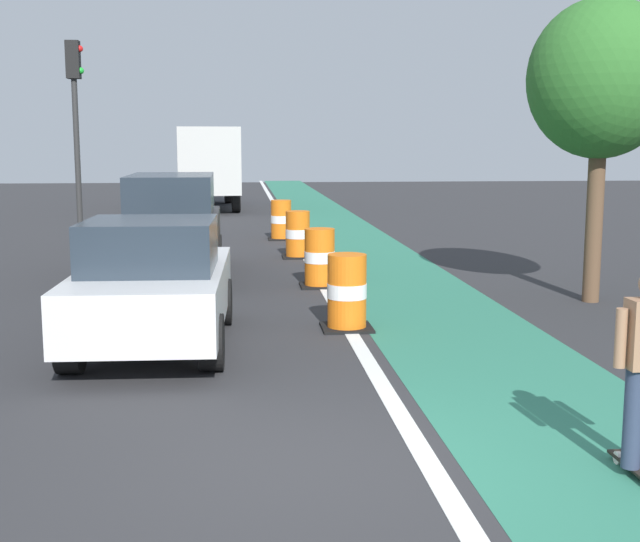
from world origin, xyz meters
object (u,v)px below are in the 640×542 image
(traffic_barrel_front, at_px, (347,293))
(traffic_barrel_back, at_px, (298,235))
(traffic_light_corner, at_px, (76,108))
(delivery_truck_down_block, at_px, (206,163))
(traffic_barrel_mid, at_px, (320,258))
(parked_suv_second, at_px, (172,225))
(parked_sedan_nearest, at_px, (153,285))
(traffic_barrel_far, at_px, (281,220))
(street_tree_sidewalk, at_px, (601,81))

(traffic_barrel_front, xyz_separation_m, traffic_barrel_back, (-0.17, 7.62, 0.00))
(traffic_light_corner, bearing_deg, delivery_truck_down_block, 78.54)
(traffic_barrel_mid, bearing_deg, parked_suv_second, 152.04)
(parked_sedan_nearest, distance_m, parked_suv_second, 5.92)
(traffic_barrel_far, distance_m, traffic_light_corner, 6.17)
(traffic_barrel_front, bearing_deg, traffic_barrel_back, 91.25)
(delivery_truck_down_block, bearing_deg, parked_suv_second, -90.16)
(parked_sedan_nearest, distance_m, traffic_light_corner, 11.06)
(traffic_barrel_mid, xyz_separation_m, street_tree_sidewalk, (4.43, -1.91, 3.14))
(parked_sedan_nearest, xyz_separation_m, delivery_truck_down_block, (-0.15, 23.46, 1.01))
(parked_suv_second, relative_size, traffic_barrel_far, 4.23)
(traffic_barrel_front, distance_m, traffic_barrel_back, 7.62)
(delivery_truck_down_block, xyz_separation_m, street_tree_sidewalk, (7.20, -20.95, 1.82))
(traffic_barrel_mid, bearing_deg, street_tree_sidewalk, -23.30)
(traffic_light_corner, relative_size, street_tree_sidewalk, 1.02)
(traffic_barrel_front, relative_size, delivery_truck_down_block, 0.14)
(traffic_barrel_mid, height_order, street_tree_sidewalk, street_tree_sidewalk)
(parked_suv_second, height_order, traffic_barrel_far, parked_suv_second)
(delivery_truck_down_block, relative_size, street_tree_sidewalk, 1.55)
(street_tree_sidewalk, bearing_deg, traffic_barrel_front, -158.87)
(traffic_barrel_back, height_order, traffic_barrel_far, same)
(traffic_barrel_far, bearing_deg, traffic_barrel_front, -88.17)
(traffic_barrel_far, bearing_deg, traffic_barrel_mid, -87.64)
(parked_suv_second, xyz_separation_m, traffic_barrel_far, (2.49, 6.23, -0.50))
(traffic_barrel_mid, relative_size, traffic_barrel_back, 1.00)
(traffic_barrel_far, bearing_deg, parked_sedan_nearest, -100.70)
(traffic_barrel_mid, bearing_deg, traffic_barrel_back, 91.74)
(parked_suv_second, height_order, traffic_light_corner, traffic_light_corner)
(traffic_barrel_far, xyz_separation_m, street_tree_sidewalk, (4.75, -9.63, 3.14))
(parked_sedan_nearest, distance_m, traffic_barrel_back, 8.80)
(parked_suv_second, relative_size, street_tree_sidewalk, 0.92)
(parked_sedan_nearest, height_order, traffic_barrel_front, parked_sedan_nearest)
(traffic_barrel_back, xyz_separation_m, street_tree_sidewalk, (4.55, -5.92, 3.14))
(parked_sedan_nearest, relative_size, traffic_barrel_front, 3.81)
(traffic_light_corner, bearing_deg, traffic_barrel_front, -60.21)
(traffic_barrel_front, bearing_deg, delivery_truck_down_block, 97.07)
(traffic_barrel_front, bearing_deg, parked_suv_second, 119.26)
(parked_suv_second, bearing_deg, traffic_light_corner, 120.39)
(parked_sedan_nearest, relative_size, traffic_barrel_back, 3.81)
(parked_suv_second, bearing_deg, traffic_barrel_front, -60.74)
(traffic_barrel_mid, distance_m, street_tree_sidewalk, 5.75)
(parked_suv_second, bearing_deg, delivery_truck_down_block, 89.84)
(traffic_barrel_far, distance_m, street_tree_sidewalk, 11.19)
(parked_sedan_nearest, bearing_deg, traffic_barrel_mid, 59.40)
(traffic_barrel_front, bearing_deg, parked_sedan_nearest, -163.01)
(parked_sedan_nearest, relative_size, traffic_barrel_mid, 3.81)
(traffic_light_corner, bearing_deg, traffic_barrel_mid, -47.62)
(traffic_barrel_back, relative_size, street_tree_sidewalk, 0.22)
(traffic_barrel_far, distance_m, delivery_truck_down_block, 11.65)
(street_tree_sidewalk, bearing_deg, traffic_light_corner, 141.46)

